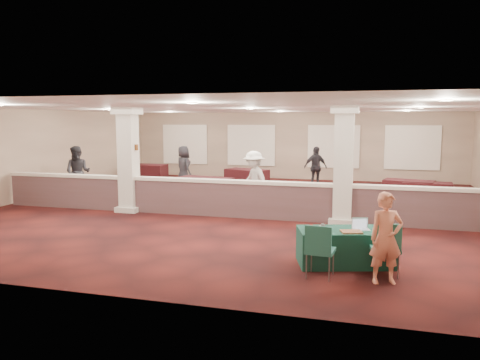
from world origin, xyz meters
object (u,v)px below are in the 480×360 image
(far_table_front_right, at_px, (427,192))
(far_table_back_left, at_px, (146,172))
(far_table_back_right, at_px, (408,190))
(conf_chair_side, at_px, (319,247))
(attendee_b, at_px, (254,180))
(woman, at_px, (386,238))
(attendee_d, at_px, (184,167))
(far_table_front_center, at_px, (204,189))
(attendee_a, at_px, (78,172))
(attendee_c, at_px, (315,167))
(conf_chair_main, at_px, (386,245))
(far_table_back_center, at_px, (247,178))
(far_table_front_left, at_px, (182,192))
(near_table, at_px, (345,247))

(far_table_front_right, xyz_separation_m, far_table_back_left, (-12.15, 2.54, 0.05))
(far_table_back_right, bearing_deg, conf_chair_side, -103.03)
(far_table_back_left, relative_size, attendee_b, 1.01)
(woman, xyz_separation_m, attendee_d, (-7.75, 9.66, 0.09))
(far_table_front_right, height_order, attendee_b, attendee_b)
(conf_chair_side, distance_m, far_table_front_center, 8.85)
(conf_chair_side, relative_size, attendee_d, 0.55)
(conf_chair_side, xyz_separation_m, attendee_d, (-6.62, 9.73, 0.31))
(far_table_front_right, bearing_deg, attendee_d, 176.96)
(far_table_front_right, bearing_deg, attendee_a, -167.03)
(attendee_a, bearing_deg, far_table_back_left, 77.14)
(far_table_front_center, distance_m, attendee_c, 5.31)
(conf_chair_main, relative_size, attendee_d, 0.56)
(attendee_b, height_order, attendee_c, attendee_b)
(woman, distance_m, far_table_front_center, 9.47)
(far_table_back_center, bearing_deg, conf_chair_main, -63.15)
(far_table_front_center, bearing_deg, far_table_back_left, 135.73)
(far_table_front_center, distance_m, far_table_back_right, 7.34)
(conf_chair_side, distance_m, far_table_front_left, 8.46)
(conf_chair_main, distance_m, attendee_b, 6.99)
(far_table_back_left, height_order, far_table_back_right, far_table_back_left)
(attendee_a, xyz_separation_m, attendee_c, (8.00, 4.93, -0.08))
(near_table, bearing_deg, conf_chair_main, -52.66)
(conf_chair_main, relative_size, far_table_back_center, 0.56)
(far_table_back_right, bearing_deg, far_table_back_left, 168.53)
(far_table_front_left, distance_m, far_table_back_left, 6.60)
(conf_chair_main, height_order, far_table_back_center, conf_chair_main)
(far_table_front_left, distance_m, far_table_back_right, 8.09)
(far_table_front_right, distance_m, attendee_c, 4.70)
(far_table_front_left, distance_m, far_table_front_center, 0.99)
(conf_chair_main, height_order, attendee_c, attendee_c)
(conf_chair_main, distance_m, attendee_c, 11.22)
(far_table_front_center, bearing_deg, near_table, -50.57)
(attendee_c, bearing_deg, attendee_b, -136.53)
(near_table, xyz_separation_m, far_table_front_center, (-5.28, 6.42, 0.05))
(attendee_a, height_order, attendee_d, attendee_a)
(far_table_back_left, xyz_separation_m, attendee_d, (2.75, -2.04, 0.51))
(attendee_c, bearing_deg, attendee_a, -179.88)
(far_table_back_left, height_order, attendee_a, attendee_a)
(far_table_front_center, distance_m, far_table_front_right, 7.87)
(far_table_back_right, relative_size, attendee_b, 0.92)
(attendee_a, distance_m, attendee_d, 4.30)
(conf_chair_side, height_order, far_table_back_center, conf_chair_side)
(near_table, xyz_separation_m, conf_chair_main, (0.74, -0.54, 0.24))
(conf_chair_main, distance_m, far_table_back_right, 9.06)
(attendee_c, bearing_deg, near_table, -111.79)
(near_table, height_order, far_table_back_left, far_table_back_left)
(woman, relative_size, far_table_back_center, 0.89)
(conf_chair_side, xyz_separation_m, attendee_b, (-2.75, 6.23, 0.34))
(attendee_a, bearing_deg, woman, -44.07)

